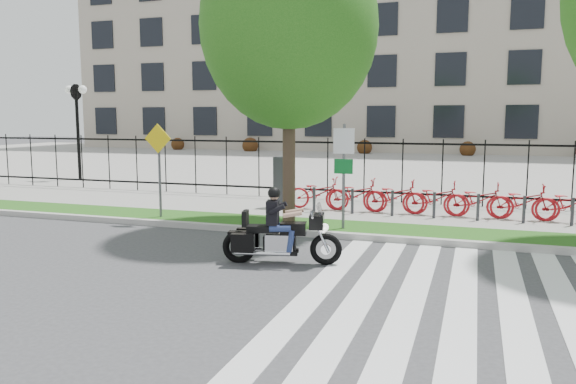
% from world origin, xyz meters
% --- Properties ---
extents(ground, '(120.00, 120.00, 0.00)m').
position_xyz_m(ground, '(0.00, 0.00, 0.00)').
color(ground, '#39393C').
rests_on(ground, ground).
extents(curb, '(60.00, 0.20, 0.15)m').
position_xyz_m(curb, '(0.00, 4.10, 0.07)').
color(curb, '#A5A29B').
rests_on(curb, ground).
extents(grass_verge, '(60.00, 1.50, 0.15)m').
position_xyz_m(grass_verge, '(0.00, 4.95, 0.07)').
color(grass_verge, '#1F5314').
rests_on(grass_verge, ground).
extents(sidewalk, '(60.00, 3.50, 0.15)m').
position_xyz_m(sidewalk, '(0.00, 7.45, 0.07)').
color(sidewalk, gray).
rests_on(sidewalk, ground).
extents(plaza, '(80.00, 34.00, 0.10)m').
position_xyz_m(plaza, '(0.00, 25.00, 0.05)').
color(plaza, gray).
rests_on(plaza, ground).
extents(crosswalk_stripes, '(5.70, 8.00, 0.01)m').
position_xyz_m(crosswalk_stripes, '(4.83, 0.00, 0.01)').
color(crosswalk_stripes, silver).
rests_on(crosswalk_stripes, ground).
extents(iron_fence, '(30.00, 0.06, 2.00)m').
position_xyz_m(iron_fence, '(0.00, 9.20, 1.15)').
color(iron_fence, black).
rests_on(iron_fence, sidewalk).
extents(office_building, '(60.00, 21.90, 20.15)m').
position_xyz_m(office_building, '(0.00, 44.92, 9.97)').
color(office_building, '#A89A87').
rests_on(office_building, ground).
extents(lamp_post_left, '(1.06, 0.70, 4.25)m').
position_xyz_m(lamp_post_left, '(-12.00, 12.00, 3.21)').
color(lamp_post_left, black).
rests_on(lamp_post_left, ground).
extents(street_tree_1, '(4.36, 4.36, 7.37)m').
position_xyz_m(street_tree_1, '(0.10, 4.95, 5.00)').
color(street_tree_1, '#3E2A21').
rests_on(street_tree_1, grass_verge).
extents(bike_share_station, '(9.97, 0.85, 1.50)m').
position_xyz_m(bike_share_station, '(4.04, 7.20, 0.63)').
color(bike_share_station, '#2D2D33').
rests_on(bike_share_station, sidewalk).
extents(sign_pole_regulatory, '(0.50, 0.09, 2.50)m').
position_xyz_m(sign_pole_regulatory, '(1.59, 4.58, 1.74)').
color(sign_pole_regulatory, '#59595B').
rests_on(sign_pole_regulatory, grass_verge).
extents(sign_pole_warning, '(0.78, 0.09, 2.49)m').
position_xyz_m(sign_pole_warning, '(-3.43, 4.58, 1.74)').
color(sign_pole_warning, '#59595B').
rests_on(sign_pole_warning, grass_verge).
extents(motorcycle_rider, '(2.30, 0.93, 1.79)m').
position_xyz_m(motorcycle_rider, '(1.07, 1.55, 0.60)').
color(motorcycle_rider, black).
rests_on(motorcycle_rider, ground).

